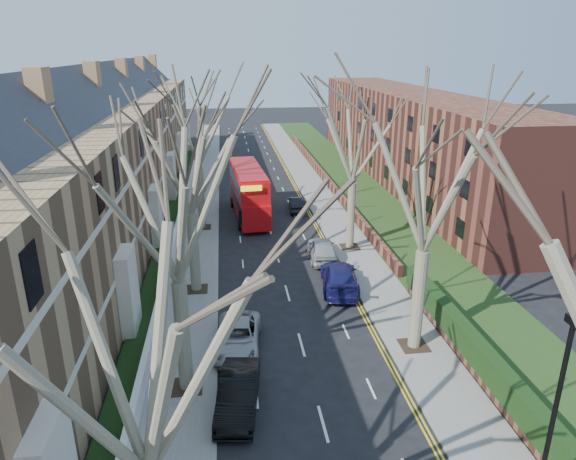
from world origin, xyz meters
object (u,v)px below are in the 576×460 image
object	(u,v)px
lamp_post	(550,435)
double_decker_bus	(249,193)
car_right_near	(339,277)
car_left_mid	(238,394)

from	to	relation	value
lamp_post	double_decker_bus	world-z (taller)	lamp_post
car_right_near	lamp_post	bearing A→B (deg)	102.89
lamp_post	car_right_near	distance (m)	19.15
double_decker_bus	car_left_mid	world-z (taller)	double_decker_bus
car_left_mid	car_right_near	xyz separation A→B (m)	(6.80, 10.83, 0.04)
lamp_post	double_decker_bus	bearing A→B (deg)	100.84
double_decker_bus	car_left_mid	xyz separation A→B (m)	(-1.85, -26.46, -1.43)
car_left_mid	car_right_near	world-z (taller)	car_right_near
car_right_near	double_decker_bus	bearing A→B (deg)	-64.51
car_left_mid	car_right_near	size ratio (longest dim) A/B	0.83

